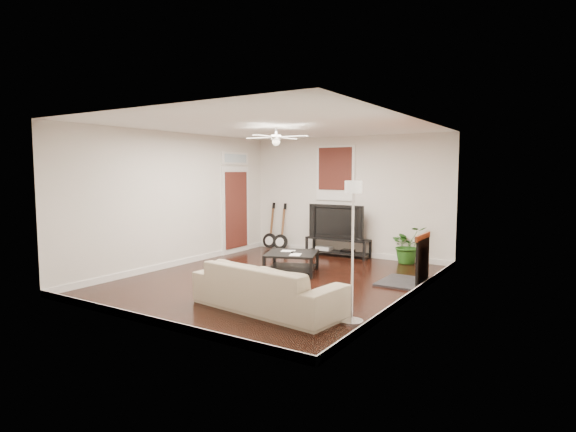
% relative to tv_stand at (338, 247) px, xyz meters
% --- Properties ---
extents(room, '(5.01, 6.01, 2.81)m').
position_rel_tv_stand_xyz_m(room, '(0.12, -2.78, 1.19)').
color(room, black).
rests_on(room, ground).
extents(brick_accent, '(0.02, 2.20, 2.80)m').
position_rel_tv_stand_xyz_m(brick_accent, '(2.61, -1.78, 1.19)').
color(brick_accent, brown).
rests_on(brick_accent, floor).
extents(fireplace, '(0.80, 1.10, 0.92)m').
position_rel_tv_stand_xyz_m(fireplace, '(2.32, -1.78, 0.25)').
color(fireplace, black).
rests_on(fireplace, floor).
extents(window_back, '(1.00, 0.06, 1.30)m').
position_rel_tv_stand_xyz_m(window_back, '(-0.18, 0.19, 1.74)').
color(window_back, '#39140F').
rests_on(window_back, wall_back).
extents(door_left, '(0.08, 1.00, 2.50)m').
position_rel_tv_stand_xyz_m(door_left, '(-2.34, -0.88, 1.04)').
color(door_left, white).
rests_on(door_left, wall_left).
extents(tv_stand, '(1.53, 0.41, 0.43)m').
position_rel_tv_stand_xyz_m(tv_stand, '(0.00, 0.00, 0.00)').
color(tv_stand, black).
rests_on(tv_stand, floor).
extents(tv, '(1.37, 0.18, 0.79)m').
position_rel_tv_stand_xyz_m(tv, '(0.00, 0.02, 0.61)').
color(tv, black).
rests_on(tv, tv_stand).
extents(coffee_table, '(1.24, 1.24, 0.40)m').
position_rel_tv_stand_xyz_m(coffee_table, '(0.04, -2.11, -0.01)').
color(coffee_table, black).
rests_on(coffee_table, floor).
extents(sofa, '(2.40, 1.18, 0.67)m').
position_rel_tv_stand_xyz_m(sofa, '(1.05, -4.38, 0.12)').
color(sofa, tan).
rests_on(sofa, floor).
extents(floor_lamp, '(0.35, 0.35, 1.88)m').
position_rel_tv_stand_xyz_m(floor_lamp, '(2.32, -4.28, 0.73)').
color(floor_lamp, silver).
rests_on(floor_lamp, floor).
extents(potted_plant, '(0.95, 0.97, 0.81)m').
position_rel_tv_stand_xyz_m(potted_plant, '(1.66, 0.04, 0.19)').
color(potted_plant, '#255E1A').
rests_on(potted_plant, floor).
extents(guitar_left, '(0.41, 0.31, 1.21)m').
position_rel_tv_stand_xyz_m(guitar_left, '(-1.92, -0.03, 0.39)').
color(guitar_left, black).
rests_on(guitar_left, floor).
extents(guitar_right, '(0.43, 0.34, 1.21)m').
position_rel_tv_stand_xyz_m(guitar_right, '(-1.57, -0.06, 0.39)').
color(guitar_right, black).
rests_on(guitar_right, floor).
extents(ceiling_fan, '(1.24, 1.24, 0.32)m').
position_rel_tv_stand_xyz_m(ceiling_fan, '(0.12, -2.78, 2.39)').
color(ceiling_fan, white).
rests_on(ceiling_fan, ceiling).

